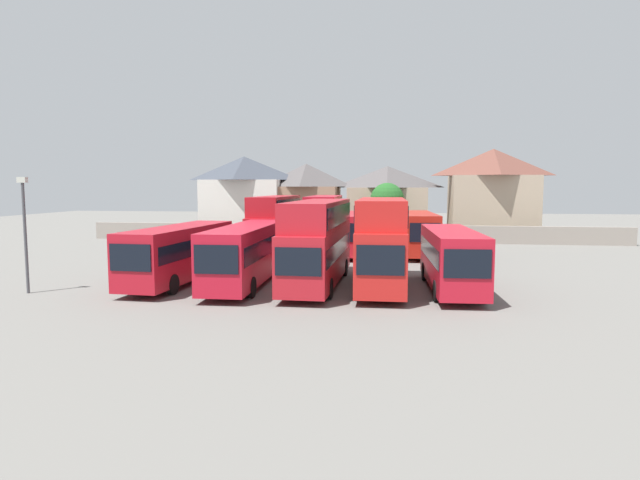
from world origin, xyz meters
TOP-DOWN VIEW (x-y plane):
  - ground at (0.00, 18.00)m, footprint 140.00×140.00m
  - depot_boundary_wall at (0.00, 25.22)m, footprint 56.00×0.50m
  - bus_1 at (-8.06, 0.14)m, footprint 3.13×11.16m
  - bus_2 at (-3.92, 0.09)m, footprint 2.74×11.84m
  - bus_3 at (0.24, 0.46)m, footprint 2.80×11.94m
  - bus_4 at (3.91, -0.09)m, footprint 2.73×10.15m
  - bus_5 at (7.75, -0.14)m, footprint 2.84×10.14m
  - bus_6 at (-5.63, 15.37)m, footprint 2.70×11.10m
  - bus_7 at (-1.35, 15.63)m, footprint 2.91×10.55m
  - bus_8 at (1.40, 14.86)m, footprint 2.83×10.28m
  - bus_9 at (6.64, 15.30)m, footprint 3.09×10.33m
  - house_terrace_left at (-12.82, 31.28)m, footprint 9.59×6.70m
  - house_terrace_centre at (-5.54, 31.85)m, footprint 7.84×6.63m
  - house_terrace_right at (3.88, 32.44)m, footprint 9.22×8.28m
  - house_terrace_far_right at (15.46, 31.47)m, footprint 9.56×6.75m
  - tree_left_of_lot at (3.91, 27.72)m, footprint 3.63×3.63m
  - lamp_post_lot_edge at (-14.99, -4.00)m, footprint 0.50×0.24m

SIDE VIEW (x-z plane):
  - ground at x=0.00m, z-range 0.00..0.00m
  - depot_boundary_wall at x=0.00m, z-range 0.00..1.80m
  - bus_5 at x=7.75m, z-range 0.24..3.60m
  - bus_1 at x=-8.06m, z-range 0.24..3.63m
  - bus_2 at x=-3.92m, z-range 0.25..3.72m
  - bus_8 at x=1.40m, z-range 0.24..3.74m
  - bus_9 at x=6.64m, z-range 0.25..3.79m
  - bus_6 at x=-5.63m, z-range 0.31..5.22m
  - bus_3 at x=0.24m, z-range 0.31..5.24m
  - bus_7 at x=-1.35m, z-range 0.31..5.24m
  - bus_4 at x=3.91m, z-range 0.32..5.37m
  - lamp_post_lot_edge at x=-14.99m, z-range 0.45..6.70m
  - house_terrace_right at x=3.88m, z-range 0.08..8.16m
  - house_terrace_centre at x=-5.54m, z-range 0.09..8.48m
  - tree_left_of_lot at x=3.91m, z-range 1.22..7.36m
  - house_terrace_left at x=-12.82m, z-range 0.10..9.34m
  - house_terrace_far_right at x=15.46m, z-range 0.10..9.98m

